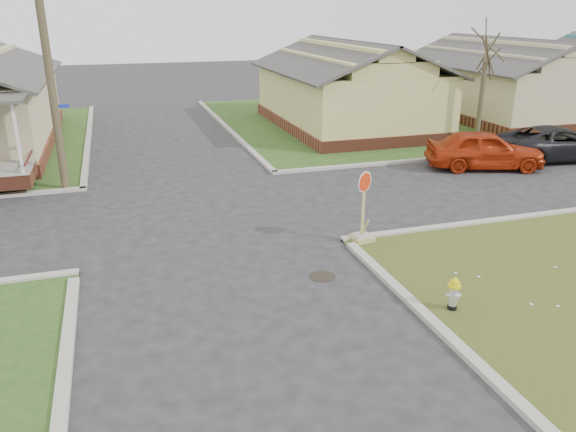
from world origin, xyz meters
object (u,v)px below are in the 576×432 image
object	(u,v)px
utility_pole	(47,57)
red_sedan	(485,150)
dark_pickup	(558,143)
fire_hydrant	(454,292)
stop_sign	(362,226)

from	to	relation	value
utility_pole	red_sedan	world-z (taller)	utility_pole
utility_pole	red_sedan	size ratio (longest dim) A/B	1.94
red_sedan	dark_pickup	size ratio (longest dim) A/B	0.89
utility_pole	fire_hydrant	distance (m)	15.13
fire_hydrant	stop_sign	bearing A→B (deg)	114.34
stop_sign	red_sedan	size ratio (longest dim) A/B	0.44
stop_sign	dark_pickup	distance (m)	13.32
utility_pole	fire_hydrant	size ratio (longest dim) A/B	12.04
utility_pole	stop_sign	bearing A→B (deg)	-43.06
red_sedan	fire_hydrant	bearing A→B (deg)	159.66
fire_hydrant	dark_pickup	bearing A→B (deg)	61.45
utility_pole	red_sedan	bearing A→B (deg)	-7.18
red_sedan	utility_pole	bearing A→B (deg)	100.81
utility_pole	dark_pickup	distance (m)	20.59
stop_sign	dark_pickup	size ratio (longest dim) A/B	0.39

